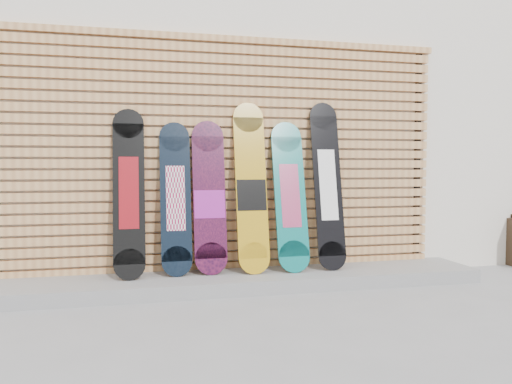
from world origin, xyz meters
TOP-DOWN VIEW (x-y plane):
  - ground at (0.00, 0.00)m, footprint 80.00×80.00m
  - building at (0.50, 3.50)m, footprint 12.00×5.00m
  - concrete_step at (-0.15, 0.68)m, footprint 4.60×0.70m
  - slat_wall at (-0.15, 0.97)m, footprint 4.26×0.08m
  - snowboard_0 at (-1.03, 0.78)m, footprint 0.27×0.33m
  - snowboard_1 at (-0.63, 0.81)m, footprint 0.27×0.28m
  - snowboard_2 at (-0.32, 0.80)m, footprint 0.29×0.28m
  - snowboard_3 at (0.06, 0.78)m, footprint 0.29×0.34m
  - snowboard_4 at (0.43, 0.77)m, footprint 0.29×0.36m
  - snowboard_5 at (0.80, 0.77)m, footprint 0.27×0.34m

SIDE VIEW (x-z plane):
  - ground at x=0.00m, z-range 0.00..0.00m
  - concrete_step at x=-0.15m, z-range 0.00..0.12m
  - snowboard_1 at x=-0.63m, z-range 0.12..1.48m
  - snowboard_2 at x=-0.32m, z-range 0.11..1.49m
  - snowboard_4 at x=0.43m, z-range 0.12..1.51m
  - snowboard_0 at x=-1.03m, z-range 0.12..1.59m
  - snowboard_3 at x=0.06m, z-range 0.11..1.67m
  - snowboard_5 at x=0.80m, z-range 0.12..1.70m
  - slat_wall at x=-0.15m, z-range 0.06..2.35m
  - building at x=0.50m, z-range 0.00..3.60m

